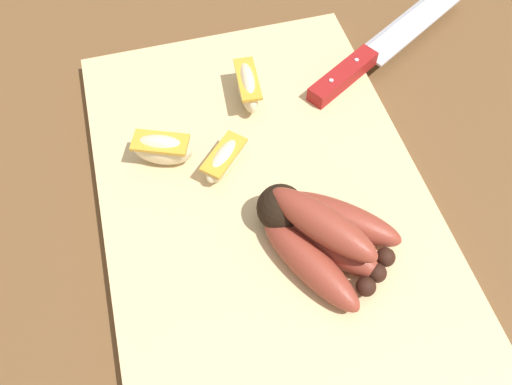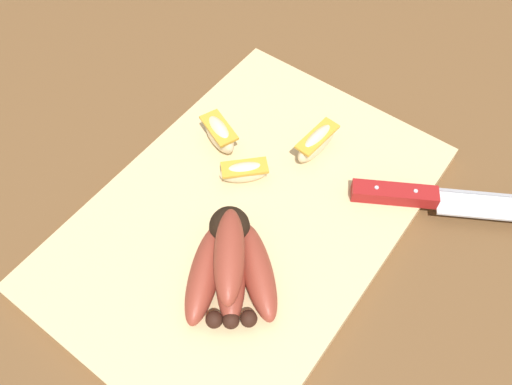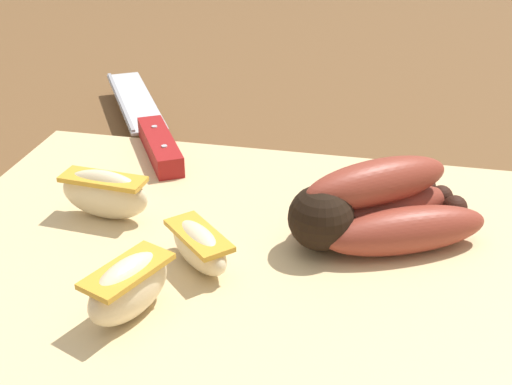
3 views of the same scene
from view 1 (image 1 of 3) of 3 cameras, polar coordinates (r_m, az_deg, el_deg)
The scene contains 7 objects.
ground_plane at distance 0.54m, azimuth 2.32°, elevation -0.05°, with size 6.00×6.00×0.00m, color brown.
cutting_board at distance 0.52m, azimuth 0.79°, elevation -0.36°, with size 0.47×0.32×0.02m, color #DBBC84.
banana_bunch at distance 0.47m, azimuth 7.00°, elevation -4.50°, with size 0.14×0.14×0.06m.
chefs_knife at distance 0.64m, azimuth 12.41°, elevation 14.60°, with size 0.17×0.26×0.02m.
apple_wedge_near at distance 0.57m, azimuth -1.02°, elevation 11.70°, with size 0.07×0.03×0.04m.
apple_wedge_middle at distance 0.52m, azimuth -3.53°, elevation 3.72°, with size 0.06×0.06×0.03m.
apple_wedge_far at distance 0.53m, azimuth -10.43°, elevation 4.75°, with size 0.05×0.07×0.04m.
Camera 1 is at (0.27, -0.10, 0.45)m, focal length 35.94 mm.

